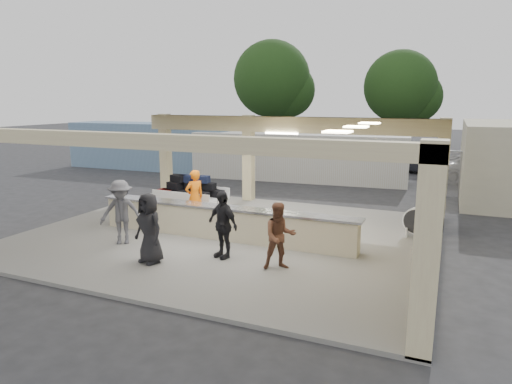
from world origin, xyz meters
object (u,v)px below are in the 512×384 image
at_px(baggage_counter, 223,222).
at_px(passenger_b, 222,224).
at_px(drum_fan, 417,221).
at_px(container_white, 298,157).
at_px(passenger_a, 280,236).
at_px(car_dark, 424,162).
at_px(passenger_d, 149,228).
at_px(container_blue, 153,146).
at_px(baggage_handler, 195,197).
at_px(car_white_a, 480,168).
at_px(passenger_c, 121,212).
at_px(luggage_cart, 191,192).

relative_size(baggage_counter, passenger_b, 4.66).
xyz_separation_m(drum_fan, container_white, (-6.61, 8.77, 0.63)).
xyz_separation_m(passenger_a, car_dark, (2.25, 17.61, -0.25)).
xyz_separation_m(passenger_a, passenger_d, (-3.15, -0.86, 0.07)).
bearing_deg(drum_fan, container_blue, 166.77).
distance_m(passenger_a, container_blue, 18.69).
bearing_deg(passenger_a, baggage_counter, 113.85).
height_order(baggage_handler, car_dark, baggage_handler).
relative_size(passenger_b, car_white_a, 0.36).
relative_size(passenger_b, container_blue, 0.17).
bearing_deg(baggage_handler, drum_fan, 130.95).
height_order(car_white_a, car_dark, car_white_a).
distance_m(passenger_a, passenger_d, 3.27).
bearing_deg(baggage_handler, car_white_a, 175.24).
distance_m(passenger_d, car_dark, 19.24).
bearing_deg(baggage_counter, passenger_b, -62.52).
relative_size(passenger_d, car_dark, 0.44).
height_order(passenger_c, container_blue, container_blue).
bearing_deg(passenger_b, car_dark, 99.29).
height_order(drum_fan, container_white, container_white).
bearing_deg(passenger_a, drum_fan, 23.55).
height_order(container_white, container_blue, container_blue).
distance_m(car_dark, container_white, 7.67).
relative_size(passenger_c, car_white_a, 0.38).
bearing_deg(passenger_a, container_white, 74.70).
bearing_deg(luggage_cart, drum_fan, 2.77).
bearing_deg(baggage_counter, car_dark, 73.75).
bearing_deg(drum_fan, luggage_cart, -162.93).
distance_m(passenger_c, car_dark, 18.87).
height_order(passenger_c, car_dark, passenger_c).
bearing_deg(passenger_a, luggage_cart, 109.09).
xyz_separation_m(luggage_cart, car_white_a, (9.97, 11.94, -0.18)).
xyz_separation_m(passenger_d, car_white_a, (8.21, 16.82, -0.30)).
bearing_deg(car_white_a, baggage_handler, 124.39).
relative_size(passenger_a, car_white_a, 0.34).
distance_m(passenger_a, car_white_a, 16.75).
bearing_deg(container_white, car_dark, 34.24).
relative_size(baggage_counter, drum_fan, 9.17).
xyz_separation_m(baggage_counter, passenger_c, (-2.41, -1.55, 0.43)).
bearing_deg(car_white_a, baggage_counter, 131.13).
bearing_deg(luggage_cart, car_white_a, 52.38).
height_order(passenger_a, passenger_c, passenger_c).
relative_size(luggage_cart, container_white, 0.22).
bearing_deg(container_blue, passenger_c, -59.10).
bearing_deg(baggage_handler, car_dark, -173.13).
bearing_deg(baggage_handler, container_white, -151.70).
xyz_separation_m(baggage_counter, container_blue, (-10.76, 11.60, 0.80)).
height_order(passenger_d, container_white, container_white).
height_order(passenger_c, passenger_d, passenger_c).
xyz_separation_m(luggage_cart, baggage_handler, (0.94, -1.31, 0.14)).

